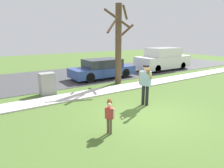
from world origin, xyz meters
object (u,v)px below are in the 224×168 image
person_adult (146,81)px  utility_cabinet (47,84)px  parked_wagon_blue (102,69)px  parked_van_white (163,59)px  person_child (109,112)px  street_tree_near (119,42)px  baseball (123,118)px

person_adult → utility_cabinet: size_ratio=1.57×
parked_wagon_blue → parked_van_white: bearing=1.1°
parked_van_white → utility_cabinet: bearing=-169.3°
parked_van_white → person_child: bearing=-144.8°
street_tree_near → parked_van_white: 6.62m
person_adult → parked_van_white: parked_van_white is taller
person_adult → person_child: person_adult is taller
person_child → street_tree_near: size_ratio=0.22×
baseball → street_tree_near: 6.11m
person_child → utility_cabinet: bearing=67.7°
utility_cabinet → parked_van_white: 10.72m
person_child → street_tree_near: (4.04, 5.21, 1.86)m
utility_cabinet → street_tree_near: street_tree_near is taller
street_tree_near → parked_wagon_blue: bearing=91.9°
parked_wagon_blue → street_tree_near: bearing=-88.1°
street_tree_near → person_child: bearing=-127.8°
baseball → parked_wagon_blue: (3.05, 6.47, 0.62)m
street_tree_near → parked_van_white: size_ratio=0.94×
parked_van_white → person_adult: bearing=-141.9°
person_child → parked_wagon_blue: parked_wagon_blue is taller
person_child → baseball: person_child is taller
person_adult → parked_wagon_blue: 5.99m
person_adult → utility_cabinet: person_adult is taller
street_tree_near → parked_van_white: street_tree_near is taller
person_child → parked_van_white: 12.43m
baseball → street_tree_near: (3.11, 4.64, 2.49)m
street_tree_near → parked_wagon_blue: size_ratio=1.05×
person_adult → baseball: 2.08m
person_child → street_tree_near: street_tree_near is taller
utility_cabinet → street_tree_near: 4.83m
utility_cabinet → street_tree_near: size_ratio=0.23×
baseball → parked_van_white: size_ratio=0.01×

